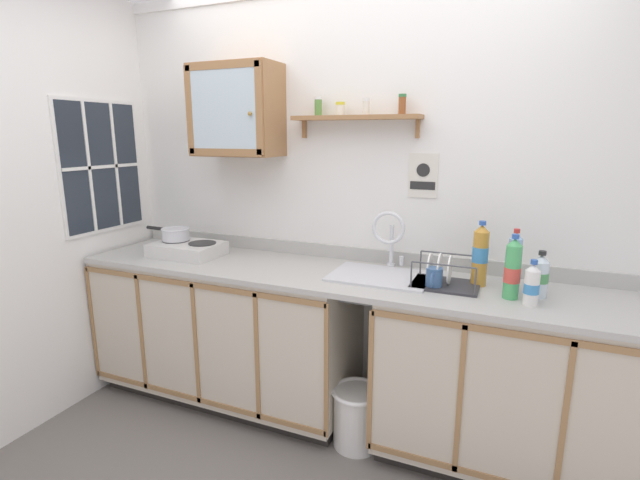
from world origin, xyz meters
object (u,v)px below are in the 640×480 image
Objects in this scene: bottle_juice_amber_3 at (480,255)px; trash_bin at (357,416)px; warning_sign at (423,176)px; bottle_water_blue_2 at (514,262)px; sink at (381,277)px; dish_rack at (443,278)px; saucepan at (175,233)px; mug at (434,278)px; bottle_water_clear_0 at (540,276)px; bottle_opaque_white_4 at (532,285)px; hot_plate_stove at (187,249)px; bottle_soda_green_1 at (512,270)px; wall_cabinet at (236,111)px.

bottle_juice_amber_3 is 0.99× the size of trash_bin.
warning_sign is (-0.34, 0.21, 0.36)m from bottle_juice_amber_3.
sink is at bearing -179.27° from bottle_water_blue_2.
dish_rack is at bearing -153.49° from bottle_juice_amber_3.
saucepan reaches higher than mug.
bottle_water_clear_0 reaches higher than bottle_opaque_white_4.
bottle_water_blue_2 is 0.16m from bottle_juice_amber_3.
bottle_water_blue_2 is 0.94× the size of bottle_juice_amber_3.
dish_rack is at bearing -0.08° from saucepan.
bottle_water_blue_2 is at bearing 115.86° from bottle_opaque_white_4.
sink is 0.77m from bottle_water_clear_0.
hot_plate_stove reaches higher than trash_bin.
bottle_opaque_white_4 is at bearing -8.29° from mug.
saucepan is 1.09× the size of bottle_soda_green_1.
wall_cabinet is 1.61× the size of trash_bin.
hot_plate_stove is (-1.24, -0.05, 0.05)m from sink.
bottle_soda_green_1 is 0.72m from warning_sign.
warning_sign is (-0.50, 0.36, 0.38)m from bottle_soda_green_1.
bottle_opaque_white_4 is at bearing -36.01° from bottle_soda_green_1.
bottle_water_clear_0 is 0.14m from bottle_opaque_white_4.
mug is 1.52m from wall_cabinet.
bottle_soda_green_1 is 0.98× the size of bottle_water_blue_2.
sink is 0.76m from trash_bin.
bottle_soda_green_1 is at bearing 8.16° from trash_bin.
dish_rack is (-0.16, -0.08, -0.12)m from bottle_juice_amber_3.
trash_bin is at bearing -163.63° from mug.
bottle_water_clear_0 is at bearing 1.60° from dish_rack.
sink is 4.23× the size of mug.
wall_cabinet is 1.88m from trash_bin.
hot_plate_stove is 0.79× the size of wall_cabinet.
hot_plate_stove is at bearing 178.74° from bottle_soda_green_1.
bottle_juice_amber_3 reaches higher than dish_rack.
sink is 0.52m from bottle_juice_amber_3.
bottle_juice_amber_3 is 1.08m from trash_bin.
wall_cabinet is at bearing 176.91° from bottle_juice_amber_3.
sink is at bearing 171.52° from bottle_soda_green_1.
mug is at bearing 179.60° from bottle_soda_green_1.
bottle_opaque_white_4 reaches higher than saucepan.
warning_sign is at bearing 12.72° from hot_plate_stove.
wall_cabinet reaches higher than bottle_juice_amber_3.
hot_plate_stove is at bearing -176.70° from bottle_juice_amber_3.
dish_rack is 0.59m from warning_sign.
wall_cabinet reaches higher than bottle_soda_green_1.
bottle_water_clear_0 is 0.68× the size of dish_rack.
sink reaches higher than dish_rack.
bottle_opaque_white_4 reaches higher than mug.
bottle_water_blue_2 is (2.00, 0.04, 0.02)m from saucepan.
mug is 0.37× the size of trash_bin.
bottle_water_clear_0 is at bearing -1.68° from sink.
warning_sign is at bearing 155.44° from bottle_water_clear_0.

